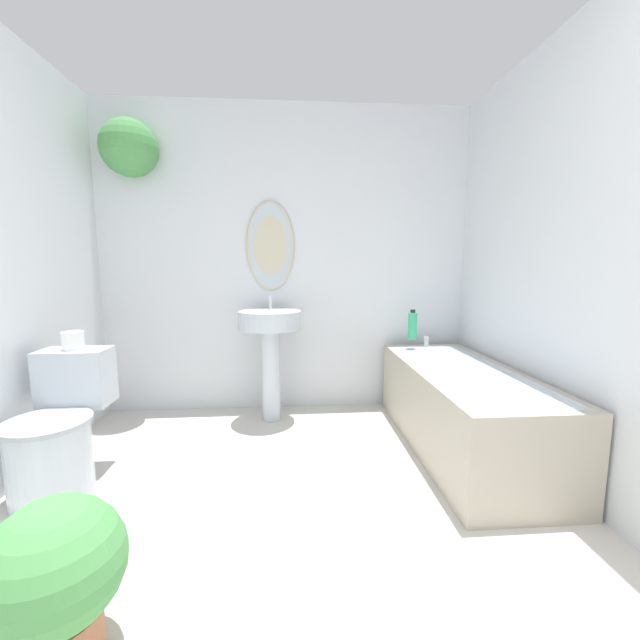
% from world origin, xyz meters
% --- Properties ---
extents(wall_back, '(3.00, 0.40, 2.40)m').
position_xyz_m(wall_back, '(-0.15, 2.76, 1.31)').
color(wall_back, silver).
rests_on(wall_back, ground_plane).
extents(wall_right, '(0.06, 2.87, 2.40)m').
position_xyz_m(wall_right, '(1.47, 1.38, 1.20)').
color(wall_right, silver).
rests_on(wall_right, ground_plane).
extents(toilet, '(0.40, 0.60, 0.70)m').
position_xyz_m(toilet, '(-1.18, 1.62, 0.31)').
color(toilet, silver).
rests_on(toilet, ground_plane).
extents(pedestal_sink, '(0.46, 0.46, 0.93)m').
position_xyz_m(pedestal_sink, '(-0.13, 2.48, 0.63)').
color(pedestal_sink, silver).
rests_on(pedestal_sink, ground_plane).
extents(bathtub, '(0.64, 1.57, 0.60)m').
position_xyz_m(bathtub, '(1.10, 1.92, 0.27)').
color(bathtub, '#B2A893').
rests_on(bathtub, ground_plane).
extents(shampoo_bottle, '(0.07, 0.07, 0.23)m').
position_xyz_m(shampoo_bottle, '(0.96, 2.53, 0.71)').
color(shampoo_bottle, '#38B275').
rests_on(shampoo_bottle, bathtub).
extents(potted_plant, '(0.38, 0.38, 0.51)m').
position_xyz_m(potted_plant, '(-0.66, 0.66, 0.29)').
color(potted_plant, '#9E6042').
rests_on(potted_plant, ground_plane).
extents(toilet_paper_roll, '(0.11, 0.11, 0.10)m').
position_xyz_m(toilet_paper_roll, '(-1.18, 1.83, 0.75)').
color(toilet_paper_roll, white).
rests_on(toilet_paper_roll, toilet).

